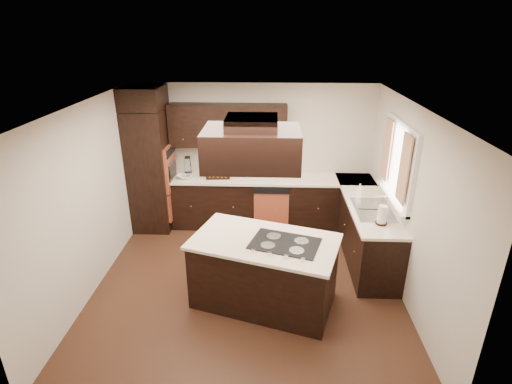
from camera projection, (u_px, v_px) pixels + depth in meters
floor at (247, 283)px, 5.70m from camera, size 4.20×4.20×0.02m
ceiling at (246, 106)px, 4.72m from camera, size 4.20×4.20×0.02m
wall_back at (254, 154)px, 7.15m from camera, size 4.20×0.02×2.50m
wall_front at (231, 309)px, 3.27m from camera, size 4.20×0.02×2.50m
wall_left at (88, 200)px, 5.29m from camera, size 0.02×4.20×2.50m
wall_right at (410, 205)px, 5.13m from camera, size 0.02×4.20×2.50m
oven_column at (151, 170)px, 6.92m from camera, size 0.65×0.75×2.12m
wall_oven_face at (170, 167)px, 6.88m from camera, size 0.05×0.62×0.78m
base_cabinets_back at (255, 202)px, 7.18m from camera, size 2.93×0.60×0.88m
base_cabinets_right at (364, 228)px, 6.29m from camera, size 0.60×2.40×0.88m
countertop_back at (255, 179)px, 6.99m from camera, size 2.93×0.63×0.04m
countertop_right at (367, 201)px, 6.11m from camera, size 0.63×2.40×0.04m
upper_cabinets at (228, 126)px, 6.79m from camera, size 2.00×0.34×0.72m
dishwasher_front at (271, 212)px, 6.92m from camera, size 0.60×0.05×0.72m
window_frame at (399, 162)px, 5.49m from camera, size 0.06×1.32×1.12m
window_pane at (401, 162)px, 5.48m from camera, size 0.00×1.20×1.00m
curtain_left at (404, 169)px, 5.08m from camera, size 0.02×0.34×0.90m
curtain_right at (387, 150)px, 5.85m from camera, size 0.02×0.34×0.90m
sink_rim at (373, 210)px, 5.78m from camera, size 0.52×0.84×0.01m
island at (264, 273)px, 5.15m from camera, size 1.94×1.43×0.88m
island_top at (264, 242)px, 4.97m from camera, size 2.02×1.50×0.04m
cooktop at (285, 243)px, 4.88m from camera, size 0.95×0.77×0.01m
range_hood at (252, 148)px, 4.35m from camera, size 1.05×0.72×0.42m
hood_duct at (252, 123)px, 4.24m from camera, size 0.55×0.50×0.13m
blender_base at (188, 175)px, 6.98m from camera, size 0.15×0.15×0.10m
blender_pitcher at (188, 165)px, 6.91m from camera, size 0.13×0.13×0.26m
spice_rack at (218, 170)px, 6.87m from camera, size 0.42×0.14×0.34m
mixing_bowl at (185, 176)px, 6.95m from camera, size 0.35×0.35×0.07m
soap_bottle at (360, 190)px, 6.22m from camera, size 0.11×0.12×0.20m
paper_towel at (382, 215)px, 5.32m from camera, size 0.13×0.13×0.27m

